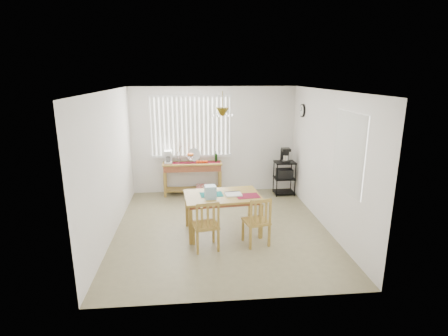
{
  "coord_description": "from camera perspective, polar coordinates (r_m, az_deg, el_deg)",
  "views": [
    {
      "loc": [
        -0.53,
        -6.19,
        2.87
      ],
      "look_at": [
        0.1,
        0.55,
        1.05
      ],
      "focal_mm": 28.0,
      "sensor_mm": 36.0,
      "label": 1
    }
  ],
  "objects": [
    {
      "name": "room_shell",
      "position": [
        6.34,
        -0.43,
        4.33
      ],
      "size": [
        4.2,
        4.7,
        2.7
      ],
      "color": "white",
      "rests_on": "ground"
    },
    {
      "name": "dining_table",
      "position": [
        6.44,
        -0.26,
        -5.1
      ],
      "size": [
        1.44,
        1.0,
        0.73
      ],
      "color": "#A78438",
      "rests_on": "ground"
    },
    {
      "name": "chair_left",
      "position": [
        5.9,
        -2.94,
        -9.34
      ],
      "size": [
        0.47,
        0.47,
        0.89
      ],
      "color": "#A78438",
      "rests_on": "ground"
    },
    {
      "name": "chair_right",
      "position": [
        6.08,
        5.41,
        -8.67
      ],
      "size": [
        0.48,
        0.48,
        0.88
      ],
      "color": "#A78438",
      "rests_on": "ground"
    },
    {
      "name": "sideboard",
      "position": [
        8.53,
        -5.11,
        -0.43
      ],
      "size": [
        1.43,
        0.4,
        0.8
      ],
      "color": "#A78438",
      "rests_on": "ground"
    },
    {
      "name": "table_items",
      "position": [
        6.26,
        -1.28,
        -4.06
      ],
      "size": [
        1.09,
        0.47,
        0.24
      ],
      "color": "#136E6D",
      "rests_on": "dining_table"
    },
    {
      "name": "wire_cart",
      "position": [
        8.65,
        9.82,
        -1.1
      ],
      "size": [
        0.49,
        0.39,
        0.83
      ],
      "color": "black",
      "rests_on": "ground"
    },
    {
      "name": "sideboard_items",
      "position": [
        8.46,
        -6.71,
        1.66
      ],
      "size": [
        1.36,
        0.33,
        0.62
      ],
      "color": "maroon",
      "rests_on": "sideboard"
    },
    {
      "name": "cart_items",
      "position": [
        8.54,
        9.95,
        2.05
      ],
      "size": [
        0.19,
        0.23,
        0.34
      ],
      "color": "black",
      "rests_on": "wire_cart"
    },
    {
      "name": "ground",
      "position": [
        6.85,
        -0.41,
        -9.78
      ],
      "size": [
        4.0,
        4.5,
        0.01
      ],
      "primitive_type": "cube",
      "color": "gray"
    }
  ]
}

